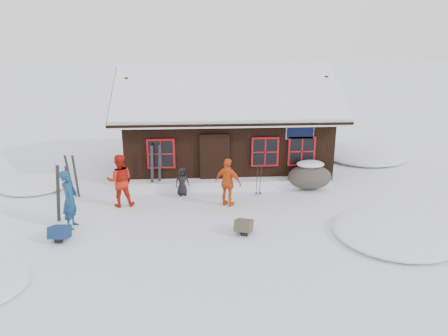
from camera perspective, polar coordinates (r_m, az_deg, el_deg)
The scene contains 15 objects.
ground at distance 14.50m, azimuth -4.36°, elevation -5.88°, with size 120.00×120.00×0.00m, color white.
mountain_hut at distance 18.77m, azimuth 0.28°, elevation 4.89°, with size 8.90×6.09×4.42m.
snow_drift at distance 16.57m, azimuth 0.90°, elevation -2.03°, with size 7.60×0.60×0.35m, color white.
snow_mounds at distance 16.28m, azimuth 1.54°, elevation -3.06°, with size 20.60×13.20×0.48m.
skier_teal at distance 13.94m, azimuth -19.50°, elevation -3.89°, with size 0.67×0.44×1.83m, color navy.
skier_orange_left at distance 15.13m, azimuth -13.45°, elevation -1.59°, with size 0.89×0.69×1.82m, color red.
skier_orange_right at distance 14.73m, azimuth 0.54°, elevation -1.91°, with size 0.99×0.41×1.68m, color #DA4F16.
skier_crouched at distance 15.82m, azimuth -5.49°, elevation -1.77°, with size 0.51×0.33×1.04m, color black.
boulder at distance 16.73m, azimuth 11.12°, elevation -1.03°, with size 1.65×1.24×0.96m.
ski_pair_left at distance 14.47m, azimuth -20.28°, elevation -3.25°, with size 0.56×0.15×1.89m.
ski_pair_mid at distance 16.52m, azimuth -19.17°, elevation -1.05°, with size 0.47×0.21×1.58m.
ski_pair_right at distance 16.33m, azimuth -8.89°, elevation -0.08°, with size 0.44×0.23×1.79m.
ski_poles at distance 15.78m, azimuth 4.55°, elevation -1.63°, with size 0.22×0.11×1.21m.
backpack_blue at distance 13.53m, azimuth -20.64°, elevation -8.14°, with size 0.48×0.63×0.34m, color navy.
backpack_olive at distance 13.09m, azimuth 2.59°, elevation -7.82°, with size 0.47×0.62×0.34m, color #413F2E.
Camera 1 is at (0.27, -13.23, 5.93)m, focal length 35.00 mm.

